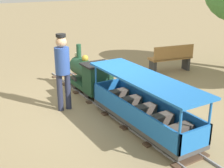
{
  "coord_description": "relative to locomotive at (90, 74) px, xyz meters",
  "views": [
    {
      "loc": [
        -3.09,
        -5.15,
        2.66
      ],
      "look_at": [
        0.0,
        -0.06,
        0.55
      ],
      "focal_mm": 48.25,
      "sensor_mm": 36.0,
      "label": 1
    }
  ],
  "objects": [
    {
      "name": "conductor_person",
      "position": [
        -0.9,
        -0.55,
        0.47
      ],
      "size": [
        0.3,
        0.3,
        1.62
      ],
      "color": "#282D47",
      "rests_on": "ground_plane"
    },
    {
      "name": "ground_plane",
      "position": [
        0.0,
        -0.96,
        -0.49
      ],
      "size": [
        60.0,
        60.0,
        0.0
      ],
      "primitive_type": "plane",
      "color": "#8C7A56"
    },
    {
      "name": "track",
      "position": [
        0.0,
        -1.22,
        -0.47
      ],
      "size": [
        0.7,
        6.4,
        0.04
      ],
      "color": "gray",
      "rests_on": "ground_plane"
    },
    {
      "name": "passenger_car",
      "position": [
        0.0,
        -2.12,
        -0.06
      ],
      "size": [
        0.76,
        2.7,
        0.97
      ],
      "color": "#3F3F3F",
      "rests_on": "ground_plane"
    },
    {
      "name": "locomotive",
      "position": [
        0.0,
        0.0,
        0.0
      ],
      "size": [
        0.66,
        1.45,
        1.07
      ],
      "color": "#1E472D",
      "rests_on": "ground_plane"
    },
    {
      "name": "park_bench",
      "position": [
        2.86,
        0.34,
        -0.07
      ],
      "size": [
        1.35,
        0.62,
        0.82
      ],
      "color": "olive",
      "rests_on": "ground_plane"
    }
  ]
}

